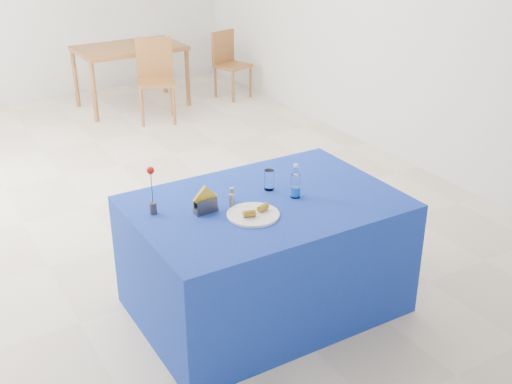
{
  "coord_description": "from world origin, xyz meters",
  "views": [
    {
      "loc": [
        -1.84,
        -4.95,
        2.45
      ],
      "look_at": [
        -0.17,
        -2.14,
        0.92
      ],
      "focal_mm": 45.0,
      "sensor_mm": 36.0,
      "label": 1
    }
  ],
  "objects_px": {
    "water_bottle": "(295,186)",
    "blue_table": "(265,255)",
    "oak_table": "(129,52)",
    "chair_bg_right": "(228,59)",
    "plate": "(253,215)",
    "chair_bg_left": "(155,74)"
  },
  "relations": [
    {
      "from": "plate",
      "to": "chair_bg_right",
      "type": "distance_m",
      "value": 4.98
    },
    {
      "from": "plate",
      "to": "chair_bg_right",
      "type": "xyz_separation_m",
      "value": [
        2.24,
        4.44,
        -0.28
      ]
    },
    {
      "from": "blue_table",
      "to": "chair_bg_right",
      "type": "bearing_deg",
      "value": 64.23
    },
    {
      "from": "oak_table",
      "to": "chair_bg_right",
      "type": "height_order",
      "value": "chair_bg_right"
    },
    {
      "from": "water_bottle",
      "to": "blue_table",
      "type": "bearing_deg",
      "value": 166.44
    },
    {
      "from": "chair_bg_right",
      "to": "plate",
      "type": "bearing_deg",
      "value": -133.69
    },
    {
      "from": "blue_table",
      "to": "plate",
      "type": "bearing_deg",
      "value": -141.26
    },
    {
      "from": "chair_bg_left",
      "to": "chair_bg_right",
      "type": "relative_size",
      "value": 1.12
    },
    {
      "from": "water_bottle",
      "to": "chair_bg_left",
      "type": "height_order",
      "value": "water_bottle"
    },
    {
      "from": "blue_table",
      "to": "oak_table",
      "type": "distance_m",
      "value": 4.62
    },
    {
      "from": "plate",
      "to": "chair_bg_left",
      "type": "bearing_deg",
      "value": 75.18
    },
    {
      "from": "blue_table",
      "to": "chair_bg_right",
      "type": "distance_m",
      "value": 4.78
    },
    {
      "from": "blue_table",
      "to": "water_bottle",
      "type": "bearing_deg",
      "value": -13.56
    },
    {
      "from": "oak_table",
      "to": "blue_table",
      "type": "bearing_deg",
      "value": -100.42
    },
    {
      "from": "plate",
      "to": "water_bottle",
      "type": "bearing_deg",
      "value": 14.16
    },
    {
      "from": "oak_table",
      "to": "water_bottle",
      "type": "bearing_deg",
      "value": -98.07
    },
    {
      "from": "water_bottle",
      "to": "chair_bg_right",
      "type": "distance_m",
      "value": 4.76
    },
    {
      "from": "plate",
      "to": "oak_table",
      "type": "xyz_separation_m",
      "value": [
        1.0,
        4.67,
        -0.09
      ]
    },
    {
      "from": "plate",
      "to": "water_bottle",
      "type": "distance_m",
      "value": 0.37
    },
    {
      "from": "water_bottle",
      "to": "chair_bg_left",
      "type": "xyz_separation_m",
      "value": [
        0.72,
        3.96,
        -0.29
      ]
    },
    {
      "from": "plate",
      "to": "chair_bg_left",
      "type": "xyz_separation_m",
      "value": [
        1.07,
        4.05,
        -0.22
      ]
    },
    {
      "from": "oak_table",
      "to": "chair_bg_left",
      "type": "relative_size",
      "value": 1.35
    }
  ]
}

